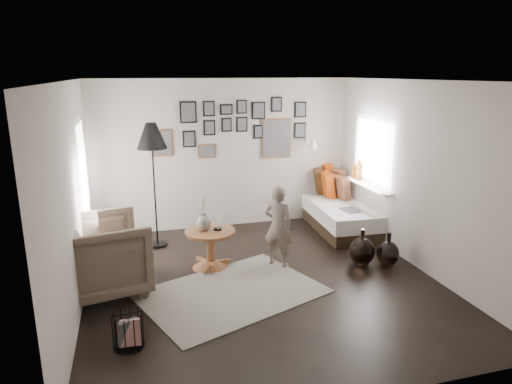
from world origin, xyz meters
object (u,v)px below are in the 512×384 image
object	(u,v)px
pedestal_table	(211,250)
vase	(204,220)
floor_lamp	(152,141)
magazine_basket	(128,331)
demijohn_large	(362,251)
demijohn_small	(388,254)
child	(278,226)
daybed	(335,208)
armchair	(103,256)

from	to	relation	value
pedestal_table	vase	bearing A→B (deg)	165.96
vase	floor_lamp	world-z (taller)	floor_lamp
magazine_basket	demijohn_large	bearing A→B (deg)	20.19
floor_lamp	magazine_basket	size ratio (longest dim) A/B	5.32
pedestal_table	demijohn_small	bearing A→B (deg)	-14.63
pedestal_table	child	xyz separation A→B (m)	(0.94, -0.20, 0.33)
daybed	floor_lamp	xyz separation A→B (m)	(-3.16, -0.13, 1.36)
child	vase	bearing A→B (deg)	30.40
magazine_basket	demijohn_large	world-z (taller)	demijohn_large
floor_lamp	demijohn_large	size ratio (longest dim) A/B	3.59
armchair	child	distance (m)	2.37
daybed	demijohn_large	size ratio (longest dim) A/B	4.06
daybed	floor_lamp	size ratio (longest dim) A/B	1.13
magazine_basket	floor_lamp	bearing A→B (deg)	80.39
magazine_basket	demijohn_small	bearing A→B (deg)	16.62
daybed	floor_lamp	world-z (taller)	floor_lamp
vase	magazine_basket	world-z (taller)	vase
vase	magazine_basket	xyz separation A→B (m)	(-1.06, -1.73, -0.53)
floor_lamp	armchair	bearing A→B (deg)	-117.17
pedestal_table	daybed	size ratio (longest dim) A/B	0.32
demijohn_large	demijohn_small	bearing A→B (deg)	-18.92
pedestal_table	armchair	size ratio (longest dim) A/B	0.66
vase	demijohn_large	world-z (taller)	vase
demijohn_large	demijohn_small	size ratio (longest dim) A/B	1.10
floor_lamp	child	distance (m)	2.33
daybed	pedestal_table	bearing A→B (deg)	-150.99
pedestal_table	vase	size ratio (longest dim) A/B	1.40
floor_lamp	magazine_basket	bearing A→B (deg)	-99.61
demijohn_large	child	size ratio (longest dim) A/B	0.46
pedestal_table	demijohn_large	distance (m)	2.16
pedestal_table	demijohn_small	world-z (taller)	pedestal_table
pedestal_table	daybed	xyz separation A→B (m)	(2.49, 1.20, 0.07)
pedestal_table	demijohn_large	size ratio (longest dim) A/B	1.29
floor_lamp	demijohn_large	bearing A→B (deg)	-29.77
demijohn_large	child	distance (m)	1.26
vase	demijohn_large	xyz separation A→B (m)	(2.18, -0.54, -0.50)
pedestal_table	daybed	bearing A→B (deg)	25.73
magazine_basket	child	size ratio (longest dim) A/B	0.31
demijohn_large	magazine_basket	bearing A→B (deg)	-159.81
vase	child	xyz separation A→B (m)	(1.02, -0.22, -0.12)
armchair	child	world-z (taller)	child
daybed	child	bearing A→B (deg)	-134.66
armchair	demijohn_large	xyz separation A→B (m)	(3.52, -0.13, -0.28)
vase	daybed	xyz separation A→B (m)	(2.57, 1.18, -0.38)
vase	daybed	distance (m)	2.85
pedestal_table	armchair	xyz separation A→B (m)	(-1.42, -0.39, 0.23)
daybed	demijohn_large	bearing A→B (deg)	-99.45
child	demijohn_small	bearing A→B (deg)	-154.08
daybed	demijohn_small	world-z (taller)	daybed
armchair	magazine_basket	bearing A→B (deg)	-179.95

